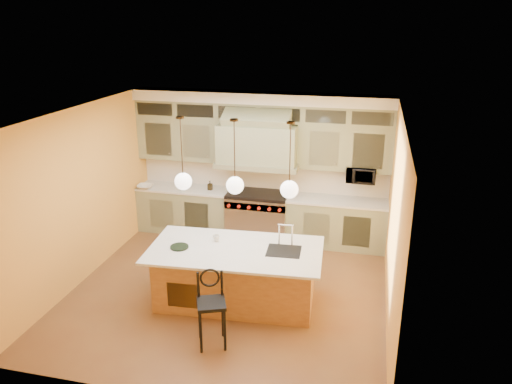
% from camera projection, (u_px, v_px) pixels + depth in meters
% --- Properties ---
extents(floor, '(5.00, 5.00, 0.00)m').
position_uv_depth(floor, '(229.00, 291.00, 8.16)').
color(floor, brown).
rests_on(floor, ground).
extents(ceiling, '(5.00, 5.00, 0.00)m').
position_uv_depth(ceiling, '(225.00, 115.00, 7.19)').
color(ceiling, white).
rests_on(ceiling, wall_back).
extents(wall_back, '(5.00, 0.00, 5.00)m').
position_uv_depth(wall_back, '(262.00, 164.00, 9.97)').
color(wall_back, gold).
rests_on(wall_back, ground).
extents(wall_front, '(5.00, 0.00, 5.00)m').
position_uv_depth(wall_front, '(161.00, 290.00, 5.38)').
color(wall_front, gold).
rests_on(wall_front, ground).
extents(wall_left, '(0.00, 5.00, 5.00)m').
position_uv_depth(wall_left, '(81.00, 196.00, 8.22)').
color(wall_left, gold).
rests_on(wall_left, ground).
extents(wall_right, '(0.00, 5.00, 5.00)m').
position_uv_depth(wall_right, '(394.00, 223.00, 7.13)').
color(wall_right, gold).
rests_on(wall_right, ground).
extents(back_cabinetry, '(5.00, 0.77, 2.90)m').
position_uv_depth(back_cabinetry, '(259.00, 169.00, 9.73)').
color(back_cabinetry, gray).
rests_on(back_cabinetry, floor).
extents(range, '(1.20, 0.74, 0.96)m').
position_uv_depth(range, '(258.00, 215.00, 9.96)').
color(range, silver).
rests_on(range, floor).
extents(kitchen_island, '(2.70, 1.54, 1.35)m').
position_uv_depth(kitchen_island, '(237.00, 274.00, 7.72)').
color(kitchen_island, brown).
rests_on(kitchen_island, floor).
extents(counter_stool, '(0.49, 0.49, 1.07)m').
position_uv_depth(counter_stool, '(211.00, 304.00, 6.66)').
color(counter_stool, black).
rests_on(counter_stool, floor).
extents(microwave, '(0.54, 0.37, 0.30)m').
position_uv_depth(microwave, '(361.00, 174.00, 9.32)').
color(microwave, black).
rests_on(microwave, back_cabinetry).
extents(oil_bottle_a, '(0.13, 0.13, 0.31)m').
position_uv_depth(oil_bottle_a, '(180.00, 180.00, 10.12)').
color(oil_bottle_a, black).
rests_on(oil_bottle_a, back_cabinetry).
extents(oil_bottle_b, '(0.09, 0.09, 0.19)m').
position_uv_depth(oil_bottle_b, '(210.00, 185.00, 10.01)').
color(oil_bottle_b, black).
rests_on(oil_bottle_b, back_cabinetry).
extents(fruit_bowl, '(0.35, 0.35, 0.08)m').
position_uv_depth(fruit_bowl, '(145.00, 187.00, 10.10)').
color(fruit_bowl, silver).
rests_on(fruit_bowl, back_cabinetry).
extents(cup, '(0.11, 0.11, 0.10)m').
position_uv_depth(cup, '(216.00, 238.00, 7.78)').
color(cup, silver).
rests_on(cup, kitchen_island).
extents(pendant_left, '(0.26, 0.26, 1.11)m').
position_uv_depth(pendant_left, '(183.00, 179.00, 7.41)').
color(pendant_left, '#2D2319').
rests_on(pendant_left, ceiling).
extents(pendant_center, '(0.26, 0.26, 1.11)m').
position_uv_depth(pendant_center, '(235.00, 183.00, 7.23)').
color(pendant_center, '#2D2319').
rests_on(pendant_center, ceiling).
extents(pendant_right, '(0.26, 0.26, 1.11)m').
position_uv_depth(pendant_right, '(289.00, 188.00, 7.06)').
color(pendant_right, '#2D2319').
rests_on(pendant_right, ceiling).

